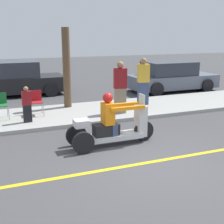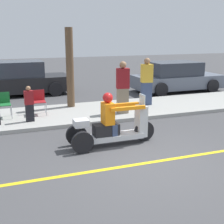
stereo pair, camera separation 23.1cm
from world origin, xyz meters
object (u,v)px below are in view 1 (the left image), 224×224
parked_car_lot_center (171,77)px  tree_trunk (67,68)px  folding_chair_set_back (36,100)px  folding_chair_curbside (0,103)px  spectator_mid_group (120,88)px  spectator_with_child (143,82)px  motorcycle_trike (112,127)px  parked_car_lot_far (15,80)px  spectator_far_back (27,105)px

parked_car_lot_center → tree_trunk: tree_trunk is taller
folding_chair_set_back → parked_car_lot_center: (7.03, 2.64, 0.06)m
folding_chair_curbside → tree_trunk: tree_trunk is taller
spectator_mid_group → folding_chair_set_back: 2.91m
spectator_mid_group → parked_car_lot_center: bearing=39.3°
folding_chair_curbside → tree_trunk: (2.43, 0.76, 0.95)m
spectator_with_child → folding_chair_curbside: spectator_with_child is taller
motorcycle_trike → folding_chair_curbside: motorcycle_trike is taller
motorcycle_trike → parked_car_lot_center: bearing=47.2°
parked_car_lot_far → tree_trunk: tree_trunk is taller
tree_trunk → spectator_with_child: bearing=-13.9°
motorcycle_trike → spectator_with_child: (2.67, 3.43, 0.49)m
spectator_mid_group → tree_trunk: (-1.47, 1.57, 0.59)m
spectator_far_back → parked_car_lot_center: 8.19m
spectator_far_back → parked_car_lot_far: parked_car_lot_far is taller
spectator_far_back → parked_car_lot_center: parked_car_lot_center is taller
spectator_with_child → parked_car_lot_far: (-4.36, 4.32, -0.25)m
spectator_mid_group → parked_car_lot_center: (4.27, 3.49, -0.29)m
folding_chair_curbside → parked_car_lot_far: parked_car_lot_far is taller
folding_chair_curbside → parked_car_lot_center: parked_car_lot_center is taller
folding_chair_curbside → folding_chair_set_back: bearing=2.2°
spectator_far_back → spectator_mid_group: 3.16m
folding_chair_curbside → tree_trunk: size_ratio=0.28×
spectator_far_back → tree_trunk: bearing=42.8°
spectator_mid_group → parked_car_lot_far: 6.01m
spectator_far_back → spectator_with_child: size_ratio=0.63×
motorcycle_trike → folding_chair_set_back: bearing=112.7°
spectator_mid_group → tree_trunk: size_ratio=0.61×
spectator_far_back → spectator_mid_group: spectator_mid_group is taller
spectator_with_child → parked_car_lot_center: spectator_with_child is taller
spectator_with_child → folding_chair_set_back: spectator_with_child is taller
spectator_far_back → parked_car_lot_center: size_ratio=0.26×
motorcycle_trike → parked_car_lot_far: size_ratio=0.55×
parked_car_lot_far → folding_chair_curbside: bearing=-101.3°
motorcycle_trike → folding_chair_curbside: (-2.57, 3.37, 0.13)m
spectator_mid_group → parked_car_lot_center: spectator_mid_group is taller
spectator_with_child → spectator_mid_group: 1.60m
spectator_mid_group → folding_chair_set_back: spectator_mid_group is taller
motorcycle_trike → parked_car_lot_center: parked_car_lot_center is taller
spectator_far_back → parked_car_lot_center: (7.41, 3.47, 0.02)m
spectator_with_child → parked_car_lot_center: 3.94m
spectator_with_child → tree_trunk: size_ratio=0.62×
spectator_with_child → folding_chair_set_back: bearing=-179.8°
spectator_mid_group → parked_car_lot_far: spectator_mid_group is taller
spectator_with_child → spectator_mid_group: bearing=-147.1°
spectator_far_back → spectator_with_child: spectator_with_child is taller
spectator_far_back → tree_trunk: size_ratio=0.39×
parked_car_lot_far → folding_chair_set_back: bearing=-86.5°
spectator_mid_group → parked_car_lot_far: size_ratio=0.42×
spectator_mid_group → spectator_with_child: bearing=32.9°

